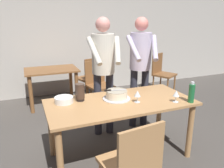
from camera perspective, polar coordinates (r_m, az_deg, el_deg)
The scene contains 17 objects.
ground_plane at distance 3.02m, azimuth 2.02°, elevation -17.80°, with size 14.00×14.00×0.00m, color #4C4742.
back_wall at distance 5.19m, azimuth -10.81°, elevation 12.48°, with size 10.00×0.12×2.70m, color #BCB7AD.
main_dining_table at distance 2.71m, azimuth 2.16°, elevation -6.54°, with size 1.75×0.83×0.75m.
cake_on_platter at distance 2.72m, azimuth 1.18°, elevation -2.84°, with size 0.34×0.34×0.11m.
cake_knife at distance 2.69m, azimuth -0.31°, elevation -1.63°, with size 0.27×0.08×0.02m.
plate_stack at distance 2.67m, azimuth -12.23°, elevation -4.00°, with size 0.22×0.22×0.07m.
wine_glass_near at distance 2.62m, azimuth 6.54°, elevation -2.56°, with size 0.08×0.08×0.14m.
wine_glass_far at distance 2.71m, azimuth 16.15°, elevation -2.43°, with size 0.08×0.08×0.14m.
water_bottle at distance 2.76m, azimuth 19.73°, elevation -2.17°, with size 0.07×0.07×0.25m.
hurricane_lamp at distance 2.68m, azimuth -8.21°, elevation -2.07°, with size 0.11×0.11×0.21m.
person_cutting_cake at distance 3.14m, azimuth -2.21°, elevation 5.02°, with size 0.46×0.57×1.72m.
person_standing_beside at distance 3.41m, azimuth 7.29°, elevation 5.86°, with size 0.47×0.58×1.72m.
chair_near_side at distance 2.07m, azimuth 5.14°, elevation -19.50°, with size 0.49×0.49×0.90m.
background_table at distance 4.55m, azimuth -15.17°, elevation 1.71°, with size 1.00×0.70×0.74m.
background_chair_1 at distance 4.35m, azimuth -3.53°, elevation 0.45°, with size 0.52×0.52×0.90m.
background_chair_2 at distance 5.32m, azimuth 12.62°, elevation 3.11°, with size 0.60×0.60×0.90m.
background_chair_3 at distance 4.81m, azimuth -5.53°, elevation 2.00°, with size 0.56×0.56×0.90m.
Camera 1 is at (-1.02, -2.27, 1.72)m, focal length 35.65 mm.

